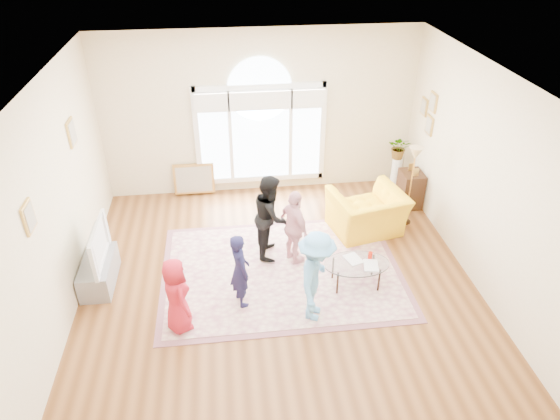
{
  "coord_description": "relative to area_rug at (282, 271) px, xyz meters",
  "views": [
    {
      "loc": [
        -0.71,
        -5.98,
        5.08
      ],
      "look_at": [
        0.05,
        0.3,
        1.12
      ],
      "focal_mm": 32.0,
      "sensor_mm": 36.0,
      "label": 1
    }
  ],
  "objects": [
    {
      "name": "ground",
      "position": [
        -0.07,
        -0.23,
        -0.01
      ],
      "size": [
        6.0,
        6.0,
        0.0
      ],
      "primitive_type": "plane",
      "color": "#5C3416",
      "rests_on": "ground"
    },
    {
      "name": "room_shell",
      "position": [
        -0.07,
        2.6,
        1.56
      ],
      "size": [
        6.0,
        6.0,
        6.0
      ],
      "color": "beige",
      "rests_on": "ground"
    },
    {
      "name": "area_rug",
      "position": [
        0.0,
        0.0,
        0.0
      ],
      "size": [
        3.6,
        2.6,
        0.02
      ],
      "primitive_type": "cube",
      "color": "beige",
      "rests_on": "ground"
    },
    {
      "name": "rug_border",
      "position": [
        0.0,
        0.0,
        -0.0
      ],
      "size": [
        3.8,
        2.8,
        0.01
      ],
      "primitive_type": "cube",
      "color": "#84525B",
      "rests_on": "ground"
    },
    {
      "name": "tv_console",
      "position": [
        -2.82,
        0.07,
        0.2
      ],
      "size": [
        0.45,
        1.0,
        0.42
      ],
      "primitive_type": "cube",
      "color": "gray",
      "rests_on": "ground"
    },
    {
      "name": "television",
      "position": [
        -2.82,
        0.07,
        0.71
      ],
      "size": [
        0.17,
        1.05,
        0.61
      ],
      "color": "black",
      "rests_on": "tv_console"
    },
    {
      "name": "coffee_table",
      "position": [
        1.08,
        -0.46,
        0.39
      ],
      "size": [
        1.01,
        0.65,
        0.54
      ],
      "rotation": [
        0.0,
        0.0,
        -0.02
      ],
      "color": "silver",
      "rests_on": "ground"
    },
    {
      "name": "armchair",
      "position": [
        1.63,
        0.96,
        0.38
      ],
      "size": [
        1.4,
        1.29,
        0.78
      ],
      "primitive_type": "imported",
      "rotation": [
        0.0,
        0.0,
        3.36
      ],
      "color": "yellow",
      "rests_on": "ground"
    },
    {
      "name": "side_cabinet",
      "position": [
        2.71,
        1.75,
        0.34
      ],
      "size": [
        0.4,
        0.5,
        0.7
      ],
      "primitive_type": "cube",
      "color": "black",
      "rests_on": "ground"
    },
    {
      "name": "floor_lamp",
      "position": [
        2.44,
        1.16,
        1.27
      ],
      "size": [
        0.29,
        0.29,
        1.51
      ],
      "color": "black",
      "rests_on": "ground"
    },
    {
      "name": "plant_pedestal",
      "position": [
        2.63,
        2.38,
        0.34
      ],
      "size": [
        0.2,
        0.2,
        0.7
      ],
      "primitive_type": "cylinder",
      "color": "white",
      "rests_on": "ground"
    },
    {
      "name": "potted_plant",
      "position": [
        2.63,
        2.38,
        0.92
      ],
      "size": [
        0.54,
        0.51,
        0.47
      ],
      "primitive_type": "imported",
      "rotation": [
        0.0,
        0.0,
        -0.43
      ],
      "color": "#33722D",
      "rests_on": "plant_pedestal"
    },
    {
      "name": "leaning_picture",
      "position": [
        -1.43,
        2.67,
        -0.01
      ],
      "size": [
        0.8,
        0.14,
        0.62
      ],
      "primitive_type": "cube",
      "rotation": [
        -0.14,
        0.0,
        0.0
      ],
      "color": "tan",
      "rests_on": "ground"
    },
    {
      "name": "child_red",
      "position": [
        -1.55,
        -1.05,
        0.58
      ],
      "size": [
        0.55,
        0.65,
        1.13
      ],
      "primitive_type": "imported",
      "rotation": [
        0.0,
        0.0,
        1.98
      ],
      "color": "#B31A2B",
      "rests_on": "area_rug"
    },
    {
      "name": "child_navy",
      "position": [
        -0.68,
        -0.64,
        0.6
      ],
      "size": [
        0.39,
        0.49,
        1.18
      ],
      "primitive_type": "imported",
      "rotation": [
        0.0,
        0.0,
        1.86
      ],
      "color": "#18173B",
      "rests_on": "area_rug"
    },
    {
      "name": "child_black",
      "position": [
        -0.11,
        0.52,
        0.73
      ],
      "size": [
        0.65,
        0.78,
        1.44
      ],
      "primitive_type": "imported",
      "rotation": [
        0.0,
        0.0,
        1.41
      ],
      "color": "black",
      "rests_on": "area_rug"
    },
    {
      "name": "child_pink",
      "position": [
        0.23,
        0.25,
        0.65
      ],
      "size": [
        0.59,
        0.82,
        1.29
      ],
      "primitive_type": "imported",
      "rotation": [
        0.0,
        0.0,
        1.99
      ],
      "color": "#E5A1AA",
      "rests_on": "area_rug"
    },
    {
      "name": "child_blue",
      "position": [
        0.34,
        -1.05,
        0.71
      ],
      "size": [
        0.8,
        1.02,
        1.39
      ],
      "primitive_type": "imported",
      "rotation": [
        0.0,
        0.0,
        1.21
      ],
      "color": "#61A9E5",
      "rests_on": "area_rug"
    }
  ]
}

